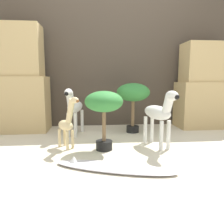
% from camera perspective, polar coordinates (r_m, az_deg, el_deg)
% --- Properties ---
extents(ground_plane, '(14.00, 14.00, 0.00)m').
position_cam_1_polar(ground_plane, '(2.19, 4.20, -11.01)').
color(ground_plane, beige).
extents(wall_back, '(6.40, 0.08, 2.20)m').
position_cam_1_polar(wall_back, '(3.54, 0.29, 14.43)').
color(wall_back, '#473D33').
rests_on(wall_back, ground_plane).
extents(rock_pillar_left, '(0.83, 0.45, 1.47)m').
position_cam_1_polar(rock_pillar_left, '(3.35, -23.57, 6.90)').
color(rock_pillar_left, tan).
rests_on(rock_pillar_left, ground_plane).
extents(rock_pillar_right, '(0.83, 0.45, 1.27)m').
position_cam_1_polar(rock_pillar_right, '(3.63, 23.22, 5.60)').
color(rock_pillar_right, tan).
rests_on(rock_pillar_right, ground_plane).
extents(zebra_right, '(0.28, 0.55, 0.62)m').
position_cam_1_polar(zebra_right, '(2.39, 12.27, -0.21)').
color(zebra_right, silver).
rests_on(zebra_right, ground_plane).
extents(zebra_left, '(0.25, 0.56, 0.62)m').
position_cam_1_polar(zebra_left, '(2.90, -9.87, 1.34)').
color(zebra_left, silver).
rests_on(zebra_left, ground_plane).
extents(giraffe_figurine, '(0.28, 0.32, 0.56)m').
position_cam_1_polar(giraffe_figurine, '(2.35, -11.59, -2.66)').
color(giraffe_figurine, beige).
rests_on(giraffe_figurine, ground_plane).
extents(potted_palm_front, '(0.46, 0.46, 0.68)m').
position_cam_1_polar(potted_palm_front, '(3.01, 5.54, 4.61)').
color(potted_palm_front, black).
rests_on(potted_palm_front, ground_plane).
extents(potted_palm_back, '(0.39, 0.39, 0.62)m').
position_cam_1_polar(potted_palm_back, '(2.23, -2.13, 1.76)').
color(potted_palm_back, black).
rests_on(potted_palm_back, ground_plane).
extents(surfboard, '(1.03, 0.55, 0.08)m').
position_cam_1_polar(surfboard, '(1.84, 0.29, -14.17)').
color(surfboard, silver).
rests_on(surfboard, ground_plane).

